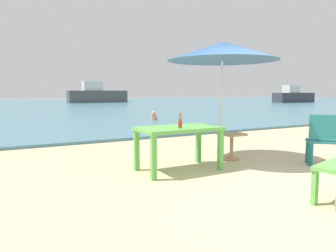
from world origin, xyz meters
The scene contains 9 objects.
ground_plane centered at (0.00, 0.00, 0.00)m, with size 120.00×120.00×0.00m, color #C6B287.
sea_water centered at (0.00, 30.00, 0.04)m, with size 120.00×50.00×0.08m, color teal.
picnic_table_green centered at (-1.15, 1.55, 0.65)m, with size 1.40×0.80×0.76m.
beer_bottle_amber centered at (-1.23, 1.37, 0.85)m, with size 0.07×0.07×0.26m.
patio_umbrella centered at (-0.07, 1.77, 2.12)m, with size 2.10×2.10×2.30m.
side_table_wood centered at (0.19, 1.75, 0.35)m, with size 0.44×0.44×0.54m.
swimmer_person centered at (2.21, 9.56, 0.24)m, with size 0.34×0.34×0.41m.
boat_barge centered at (6.14, 33.50, 0.98)m, with size 6.90×1.88×2.51m.
boat_sailboat centered at (27.09, 22.49, 0.82)m, with size 5.64×1.54×2.05m.
Camera 1 is at (-3.77, -2.94, 1.36)m, focal length 32.69 mm.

